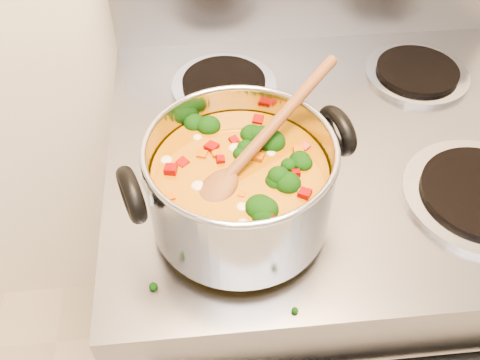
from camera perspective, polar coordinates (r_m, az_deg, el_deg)
electric_range at (r=1.24m, az=7.64°, el=-10.83°), size 0.75×0.68×1.08m
stockpot at (r=0.69m, az=0.01°, el=-0.56°), size 0.31×0.24×0.15m
wooden_spoon at (r=0.67m, az=0.89°, el=2.80°), size 0.22×0.21×0.09m
cooktop_crumbs at (r=0.70m, az=8.62°, el=-11.33°), size 0.17×0.05×0.01m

